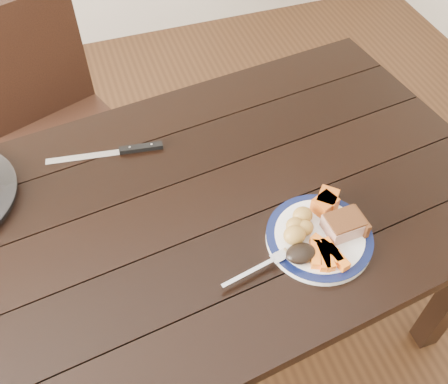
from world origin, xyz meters
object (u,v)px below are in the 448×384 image
object	(u,v)px
carving_knife	(127,150)
fork	(261,266)
chair_far	(55,118)
dinner_plate	(319,238)
pork_slice	(344,225)
dining_table	(193,228)

from	to	relation	value
carving_knife	fork	bearing A→B (deg)	-58.11
chair_far	carving_knife	xyz separation A→B (m)	(0.20, -0.49, 0.23)
dinner_plate	fork	size ratio (longest dim) A/B	1.43
pork_slice	chair_far	bearing A→B (deg)	124.05
chair_far	fork	xyz separation A→B (m)	(0.41, -0.96, 0.25)
chair_far	pork_slice	bearing A→B (deg)	103.33
fork	dinner_plate	bearing A→B (deg)	0.80
chair_far	fork	bearing A→B (deg)	92.35
chair_far	dinner_plate	size ratio (longest dim) A/B	3.66
dinner_plate	dining_table	bearing A→B (deg)	143.16
chair_far	fork	size ratio (longest dim) A/B	5.24
chair_far	pork_slice	world-z (taller)	chair_far
dining_table	chair_far	size ratio (longest dim) A/B	1.83
dinner_plate	pork_slice	size ratio (longest dim) A/B	2.93
chair_far	dining_table	bearing A→B (deg)	92.45
fork	carving_knife	bearing A→B (deg)	102.25
dinner_plate	fork	xyz separation A→B (m)	(-0.16, -0.04, 0.01)
chair_far	carving_knife	distance (m)	0.58
dining_table	fork	xyz separation A→B (m)	(0.10, -0.23, 0.11)
chair_far	pork_slice	xyz separation A→B (m)	(0.63, -0.93, 0.27)
dinner_plate	pork_slice	bearing A→B (deg)	-4.76
chair_far	pork_slice	distance (m)	1.16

